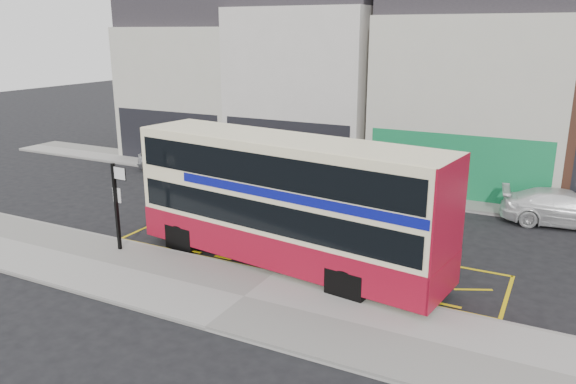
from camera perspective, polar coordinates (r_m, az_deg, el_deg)
The scene contains 15 objects.
ground at distance 19.00m, azimuth -0.82°, elevation -8.16°, with size 120.00×120.00×0.00m, color black.
pavement at distance 17.17m, azimuth -4.48°, elevation -10.71°, with size 40.00×4.00×0.15m, color #9C9994.
kerb at distance 18.67m, azimuth -1.36°, elevation -8.37°, with size 40.00×0.15×0.15m, color gray.
far_pavement at distance 28.59m, azimuth 9.56°, elevation 0.18°, with size 50.00×3.00×0.15m, color #9C9994.
road_markings at distance 20.31m, azimuth 1.31°, elevation -6.50°, with size 14.00×3.40×0.01m, color #DCBB0B, non-canonical shape.
terrace_far_left at distance 37.34m, azimuth -8.56°, elevation 11.33°, with size 8.00×8.01×10.80m.
terrace_left at distance 33.30m, azimuth 2.94°, elevation 11.79°, with size 8.00×8.01×11.80m.
terrace_green_shop at distance 30.76m, azimuth 18.65°, elevation 10.17°, with size 9.00×8.01×11.30m.
double_decker_bus at distance 18.68m, azimuth -0.09°, elevation -0.90°, with size 11.40×4.07×4.46m.
bus_stop_post at distance 20.78m, azimuth -16.97°, elevation -0.68°, with size 0.79×0.17×3.20m.
car_silver at distance 32.83m, azimuth -11.51°, elevation 3.25°, with size 1.63×4.06×1.38m, color #B3B4B8.
car_grey at distance 27.93m, azimuth 2.75°, elevation 1.27°, with size 1.42×4.07×1.34m, color #3D3F44.
car_white at distance 25.88m, azimuth 26.31°, elevation -1.49°, with size 2.04×5.02×1.46m, color white.
street_tree_left at distance 36.67m, azimuth -13.99°, elevation 9.85°, with size 2.80×2.80×6.04m.
street_tree_right at distance 27.64m, azimuth 25.67°, elevation 5.40°, with size 2.33×2.33×5.03m.
Camera 1 is at (8.14, -15.29, 7.80)m, focal length 35.00 mm.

